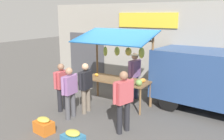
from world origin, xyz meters
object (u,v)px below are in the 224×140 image
Objects in this scene: shopper_with_ponytail at (70,90)px; parked_van at (224,77)px; vendor_with_sunhat at (134,72)px; produce_crate_side at (44,126)px; shopper_with_shopping_bag at (123,98)px; shopper_in_striped_shirt at (62,84)px; produce_crate_near at (73,140)px; market_stall at (118,60)px; shopper_in_grey_tee at (86,85)px.

parked_van reaches higher than shopper_with_ponytail.
parked_van is at bearing 101.04° from vendor_with_sunhat.
shopper_with_ponytail reaches higher than produce_crate_side.
parked_van is 5.35m from produce_crate_side.
shopper_with_shopping_bag is 1.07× the size of shopper_in_striped_shirt.
produce_crate_near is at bearing -133.36° from shopper_in_striped_shirt.
vendor_with_sunhat reaches higher than shopper_in_striped_shirt.
vendor_with_sunhat is 2.82m from parked_van.
shopper_in_striped_shirt reaches higher than produce_crate_side.
market_stall reaches higher than shopper_in_striped_shirt.
shopper_with_shopping_bag reaches higher than produce_crate_side.
vendor_with_sunhat is 0.37× the size of parked_van.
produce_crate_side is (-0.62, 1.36, -0.66)m from shopper_in_striped_shirt.
shopper_in_grey_tee is (0.75, 1.81, -0.11)m from vendor_with_sunhat.
shopper_in_striped_shirt is 4.93m from parked_van.
market_stall reaches higher than parked_van.
shopper_with_ponytail is 0.67m from shopper_in_striped_shirt.
vendor_with_sunhat is 3.13× the size of produce_crate_side.
vendor_with_sunhat reaches higher than shopper_with_shopping_bag.
parked_van is at bearing -18.86° from shopper_with_shopping_bag.
produce_crate_near is (-0.98, 1.76, -0.69)m from shopper_in_grey_tee.
parked_van reaches higher than produce_crate_near.
parked_van reaches higher than shopper_in_grey_tee.
shopper_with_ponytail is at bearing 108.67° from shopper_with_shopping_bag.
shopper_in_striped_shirt is 1.63m from produce_crate_side.
shopper_with_ponytail is at bearing 160.28° from shopper_in_grey_tee.
produce_crate_side is at bearing -7.21° from produce_crate_near.
shopper_with_ponytail is 1.00× the size of shopper_in_striped_shirt.
produce_crate_near is at bearing -138.07° from shopper_with_ponytail.
vendor_with_sunhat is at bearing -86.28° from produce_crate_near.
shopper_in_grey_tee reaches higher than produce_crate_side.
produce_crate_near is at bearing 62.10° from parked_van.
market_stall reaches higher than shopper_with_ponytail.
market_stall is 1.61× the size of shopper_in_grey_tee.
shopper_in_grey_tee is at bearing -18.64° from vendor_with_sunhat.
shopper_with_shopping_bag is at bearing 59.37° from parked_van.
shopper_in_striped_shirt is 2.88× the size of produce_crate_near.
produce_crate_side is at bearing 169.13° from shopper_in_grey_tee.
vendor_with_sunhat is 1.08× the size of shopper_in_grey_tee.
shopper_with_shopping_bag is 1.07× the size of shopper_with_ponytail.
shopper_in_grey_tee is at bearing -13.80° from shopper_with_ponytail.
shopper_with_ponytail is 0.33× the size of parked_van.
shopper_with_shopping_bag is at bearing 23.73° from vendor_with_sunhat.
parked_van is 8.54× the size of produce_crate_side.
produce_crate_side is (0.11, 1.62, -0.69)m from shopper_in_grey_tee.
shopper_with_ponytail is at bearing -47.00° from produce_crate_near.
vendor_with_sunhat is 2.49m from shopper_with_shopping_bag.
shopper_in_striped_shirt is at bearing -41.25° from produce_crate_near.
produce_crate_side is (1.09, -0.14, 0.00)m from produce_crate_near.
produce_crate_side is (3.65, 3.80, -0.93)m from parked_van.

